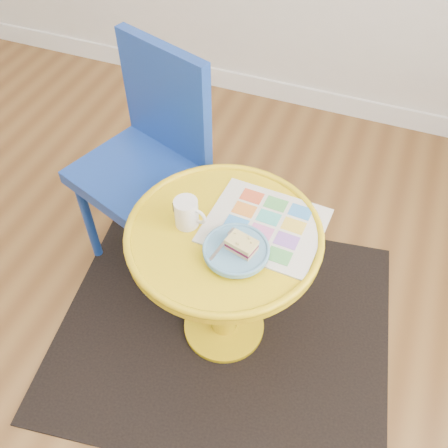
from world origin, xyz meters
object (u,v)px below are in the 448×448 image
(chair, at_px, (149,152))
(mug, at_px, (187,212))
(newspaper, at_px, (265,225))
(side_table, at_px, (224,264))
(plate, at_px, (236,250))

(chair, bearing_deg, mug, -26.86)
(newspaper, bearing_deg, side_table, -143.95)
(newspaper, relative_size, mug, 3.33)
(chair, relative_size, plate, 4.67)
(chair, height_order, mug, chair)
(side_table, relative_size, plate, 3.12)
(mug, bearing_deg, plate, -10.78)
(chair, distance_m, mug, 0.46)
(newspaper, bearing_deg, chair, 158.91)
(chair, bearing_deg, newspaper, -4.93)
(newspaper, distance_m, mug, 0.25)
(side_table, xyz_separation_m, mug, (-0.12, -0.01, 0.22))
(chair, bearing_deg, plate, -18.41)
(mug, bearing_deg, newspaper, 26.23)
(newspaper, xyz_separation_m, mug, (-0.23, -0.08, 0.05))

